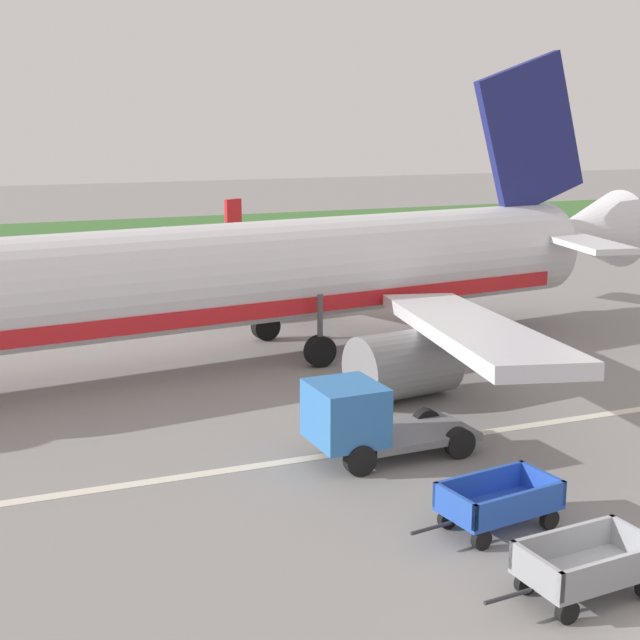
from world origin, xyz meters
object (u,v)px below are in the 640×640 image
Objects in this scene: service_truck_beside_carts at (363,420)px; baggage_cart_third_in_row at (499,502)px; airplane at (255,275)px; baggage_cart_second_in_row at (587,566)px.

baggage_cart_third_in_row is at bearing -76.90° from service_truck_beside_carts.
airplane reaches higher than baggage_cart_third_in_row.
baggage_cart_second_in_row is at bearing -90.53° from baggage_cart_third_in_row.
airplane reaches higher than service_truck_beside_carts.
service_truck_beside_carts is (-0.54, -10.65, -1.95)m from airplane.
airplane is at bearing 91.61° from baggage_cart_second_in_row.
airplane is at bearing 92.03° from baggage_cart_third_in_row.
baggage_cart_second_in_row is at bearing -88.39° from airplane.
baggage_cart_third_in_row is (0.54, -15.31, -2.45)m from airplane.
baggage_cart_third_in_row is 0.81× the size of service_truck_beside_carts.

